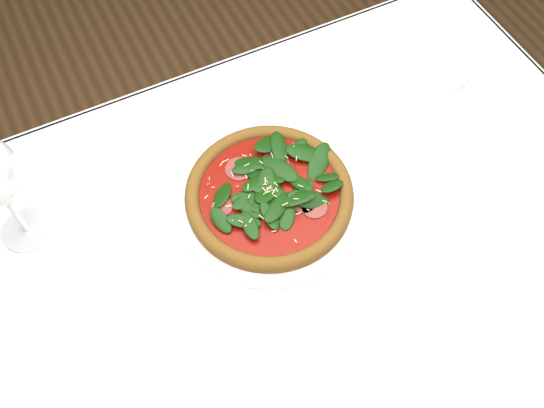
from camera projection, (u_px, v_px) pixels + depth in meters
name	position (u px, v px, depth m)	size (l,w,h in m)	color
ground	(279.00, 378.00, 1.58)	(6.00, 6.00, 0.00)	brown
dining_table	(282.00, 276.00, 1.02)	(1.21, 0.81, 0.75)	white
plate	(269.00, 199.00, 0.97)	(0.31, 0.31, 0.01)	white
pizza	(269.00, 193.00, 0.96)	(0.27, 0.27, 0.03)	brown
saucer_far	(432.00, 63.00, 1.12)	(0.15, 0.15, 0.01)	white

